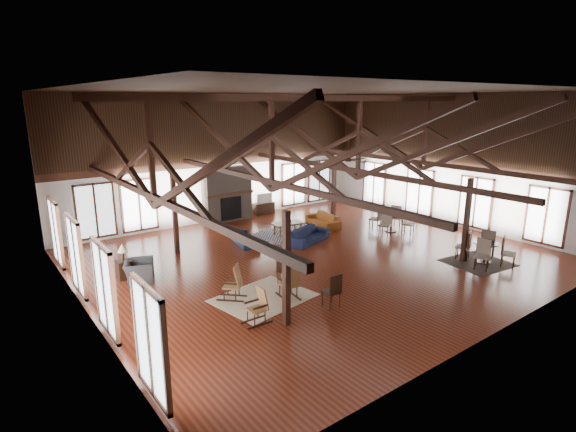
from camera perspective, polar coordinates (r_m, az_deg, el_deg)
floor at (r=16.85m, az=3.65°, el=-5.23°), size 16.00×16.00×0.00m
ceiling at (r=15.88m, az=4.01°, el=15.62°), size 16.00×14.00×0.02m
wall_back at (r=21.84m, az=-8.28°, el=7.28°), size 16.00×0.02×6.00m
wall_front at (r=11.81m, az=26.45°, el=-0.14°), size 16.00×0.02×6.00m
wall_left at (r=12.56m, az=-25.16°, el=0.80°), size 0.02×14.00×6.00m
wall_right at (r=22.10m, az=19.92°, el=6.66°), size 0.02×14.00×6.00m
roof_truss at (r=15.96m, az=3.89°, el=8.53°), size 15.60×14.07×3.14m
post_grid at (r=16.41m, az=3.74°, el=-0.21°), size 8.16×7.16×3.05m
fireplace at (r=21.83m, az=-7.70°, el=2.74°), size 2.50×0.69×2.60m
ceiling_fan at (r=15.60m, az=7.68°, el=7.20°), size 1.60×1.60×0.75m
sofa_navy_front at (r=18.47m, az=2.57°, el=-2.47°), size 2.18×1.38×0.59m
sofa_navy_left at (r=18.36m, az=-5.49°, el=-2.75°), size 1.88×1.06×0.52m
sofa_orange at (r=20.88m, az=4.45°, el=-0.53°), size 2.08×1.09×0.58m
coffee_table at (r=19.54m, az=-0.02°, el=-1.03°), size 1.42×0.86×0.51m
vase at (r=19.46m, az=0.17°, el=-0.62°), size 0.24×0.24×0.19m
armchair at (r=15.39m, az=-18.38°, el=-6.62°), size 1.27×1.20×0.66m
side_table_lamp at (r=15.70m, az=-20.11°, el=-5.89°), size 0.46×0.46×1.18m
rocking_chair_a at (r=13.33m, az=-6.79°, el=-8.47°), size 0.89×0.89×1.06m
rocking_chair_b at (r=13.27m, az=0.25°, el=-8.46°), size 0.54×0.88×1.07m
rocking_chair_c at (r=11.99m, az=-3.69°, el=-11.31°), size 0.76×0.44×0.98m
side_chair_a at (r=14.32m, az=-0.63°, el=-6.58°), size 0.54×0.54×0.91m
side_chair_b at (r=12.73m, az=5.80°, el=-9.14°), size 0.44×0.44×1.02m
cafe_table_near at (r=17.57m, az=23.78°, el=-3.83°), size 2.03×2.03×1.05m
cafe_table_far at (r=20.44m, az=13.00°, el=-0.50°), size 2.04×2.04×1.05m
cup_near at (r=17.43m, az=24.11°, el=-3.05°), size 0.12×0.12×0.09m
cup_far at (r=20.44m, az=13.17°, el=0.31°), size 0.13×0.13×0.10m
tv_console at (r=23.19m, az=-3.11°, el=1.00°), size 1.12×0.42×0.56m
television at (r=23.08m, az=-3.12°, el=2.29°), size 0.89×0.15×0.51m
rug_tan at (r=13.53m, az=-3.15°, el=-10.31°), size 3.02×2.54×0.01m
rug_navy at (r=19.78m, az=0.42°, el=-2.19°), size 3.47×2.83×0.01m
rug_dark at (r=17.63m, az=22.94°, el=-5.47°), size 2.31×2.14×0.01m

